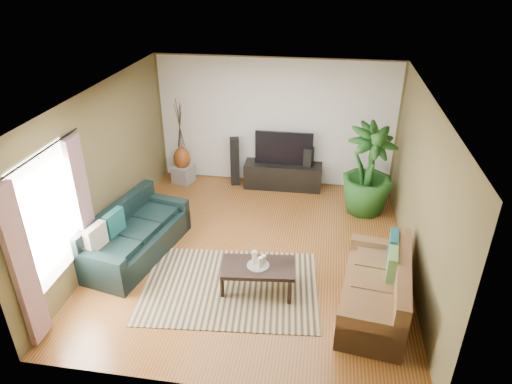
% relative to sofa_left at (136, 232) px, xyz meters
% --- Properties ---
extents(floor, '(5.50, 5.50, 0.00)m').
position_rel_sofa_left_xyz_m(floor, '(1.91, 0.35, -0.42)').
color(floor, brown).
rests_on(floor, ground).
extents(ceiling, '(5.50, 5.50, 0.00)m').
position_rel_sofa_left_xyz_m(ceiling, '(1.91, 0.35, 2.28)').
color(ceiling, white).
rests_on(ceiling, ground).
extents(wall_back, '(5.00, 0.00, 5.00)m').
position_rel_sofa_left_xyz_m(wall_back, '(1.91, 3.10, 0.93)').
color(wall_back, brown).
rests_on(wall_back, ground).
extents(wall_front, '(5.00, 0.00, 5.00)m').
position_rel_sofa_left_xyz_m(wall_front, '(1.91, -2.40, 0.93)').
color(wall_front, brown).
rests_on(wall_front, ground).
extents(wall_left, '(0.00, 5.50, 5.50)m').
position_rel_sofa_left_xyz_m(wall_left, '(-0.59, 0.35, 0.92)').
color(wall_left, brown).
rests_on(wall_left, ground).
extents(wall_right, '(0.00, 5.50, 5.50)m').
position_rel_sofa_left_xyz_m(wall_right, '(4.41, 0.35, 0.92)').
color(wall_right, brown).
rests_on(wall_right, ground).
extents(backwall_panel, '(4.90, 0.00, 4.90)m').
position_rel_sofa_left_xyz_m(backwall_panel, '(1.91, 3.09, 0.93)').
color(backwall_panel, white).
rests_on(backwall_panel, ground).
extents(window_pane, '(0.00, 1.80, 1.80)m').
position_rel_sofa_left_xyz_m(window_pane, '(-0.57, -1.25, 0.97)').
color(window_pane, white).
rests_on(window_pane, ground).
extents(curtain_near, '(0.08, 0.35, 2.20)m').
position_rel_sofa_left_xyz_m(curtain_near, '(-0.52, -2.00, 0.72)').
color(curtain_near, gray).
rests_on(curtain_near, ground).
extents(curtain_far, '(0.08, 0.35, 2.20)m').
position_rel_sofa_left_xyz_m(curtain_far, '(-0.52, -0.50, 0.72)').
color(curtain_far, gray).
rests_on(curtain_far, ground).
extents(curtain_rod, '(0.03, 1.90, 0.03)m').
position_rel_sofa_left_xyz_m(curtain_rod, '(-0.52, -1.25, 1.87)').
color(curtain_rod, black).
rests_on(curtain_rod, ground).
extents(sofa_left, '(1.29, 2.21, 0.85)m').
position_rel_sofa_left_xyz_m(sofa_left, '(0.00, 0.00, 0.00)').
color(sofa_left, black).
rests_on(sofa_left, floor).
extents(sofa_right, '(1.08, 1.98, 0.85)m').
position_rel_sofa_left_xyz_m(sofa_right, '(3.79, -0.74, 0.00)').
color(sofa_right, brown).
rests_on(sofa_right, floor).
extents(area_rug, '(2.78, 2.09, 0.01)m').
position_rel_sofa_left_xyz_m(area_rug, '(1.70, -0.60, -0.42)').
color(area_rug, tan).
rests_on(area_rug, floor).
extents(coffee_table, '(1.12, 0.70, 0.44)m').
position_rel_sofa_left_xyz_m(coffee_table, '(2.12, -0.58, -0.21)').
color(coffee_table, black).
rests_on(coffee_table, floor).
extents(candle_tray, '(0.33, 0.33, 0.01)m').
position_rel_sofa_left_xyz_m(candle_tray, '(2.12, -0.58, 0.02)').
color(candle_tray, gray).
rests_on(candle_tray, coffee_table).
extents(candle_tall, '(0.07, 0.07, 0.21)m').
position_rel_sofa_left_xyz_m(candle_tall, '(2.06, -0.55, 0.13)').
color(candle_tall, white).
rests_on(candle_tall, candle_tray).
extents(candle_mid, '(0.07, 0.07, 0.16)m').
position_rel_sofa_left_xyz_m(candle_mid, '(2.16, -0.62, 0.11)').
color(candle_mid, beige).
rests_on(candle_mid, candle_tray).
extents(candle_short, '(0.07, 0.07, 0.14)m').
position_rel_sofa_left_xyz_m(candle_short, '(2.19, -0.52, 0.09)').
color(candle_short, '#E9E4C5').
rests_on(candle_short, candle_tray).
extents(tv_stand, '(1.64, 0.52, 0.54)m').
position_rel_sofa_left_xyz_m(tv_stand, '(2.13, 2.85, -0.15)').
color(tv_stand, black).
rests_on(tv_stand, floor).
extents(television, '(1.20, 0.07, 0.71)m').
position_rel_sofa_left_xyz_m(television, '(2.13, 2.85, 0.47)').
color(television, black).
rests_on(television, tv_stand).
extents(speaker_left, '(0.23, 0.25, 1.05)m').
position_rel_sofa_left_xyz_m(speaker_left, '(1.09, 2.85, 0.10)').
color(speaker_left, black).
rests_on(speaker_left, floor).
extents(speaker_right, '(0.21, 0.23, 0.94)m').
position_rel_sofa_left_xyz_m(speaker_right, '(2.65, 2.84, 0.05)').
color(speaker_right, black).
rests_on(speaker_right, floor).
extents(potted_plant, '(1.33, 1.33, 1.74)m').
position_rel_sofa_left_xyz_m(potted_plant, '(3.81, 2.08, 0.45)').
color(potted_plant, '#1B4B19').
rests_on(potted_plant, floor).
extents(plant_pot, '(0.32, 0.32, 0.25)m').
position_rel_sofa_left_xyz_m(plant_pot, '(3.81, 2.08, -0.30)').
color(plant_pot, black).
rests_on(plant_pot, floor).
extents(pedestal, '(0.49, 0.49, 0.39)m').
position_rel_sofa_left_xyz_m(pedestal, '(-0.05, 2.74, -0.23)').
color(pedestal, gray).
rests_on(pedestal, floor).
extents(vase, '(0.36, 0.36, 0.50)m').
position_rel_sofa_left_xyz_m(vase, '(-0.05, 2.74, 0.15)').
color(vase, brown).
rests_on(vase, pedestal).
extents(side_table, '(0.46, 0.46, 0.48)m').
position_rel_sofa_left_xyz_m(side_table, '(-0.13, 0.92, -0.18)').
color(side_table, brown).
rests_on(side_table, floor).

